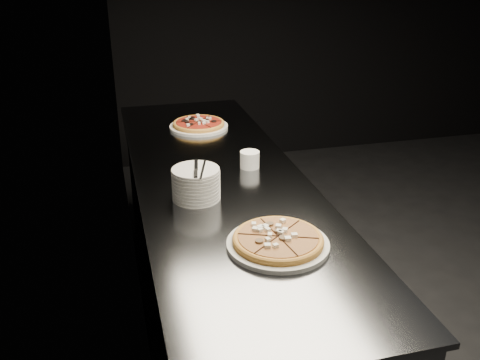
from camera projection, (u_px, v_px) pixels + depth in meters
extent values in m
cube|color=black|center=(126.00, 73.00, 2.10)|extent=(0.02, 5.00, 2.80)
cube|color=black|center=(387.00, 0.00, 4.88)|extent=(5.00, 0.02, 2.80)
cube|color=slate|center=(221.00, 265.00, 2.57)|extent=(0.70, 2.40, 0.90)
cube|color=slate|center=(220.00, 178.00, 2.38)|extent=(0.74, 2.44, 0.02)
cylinder|color=silver|center=(278.00, 244.00, 1.82)|extent=(0.35, 0.35, 0.02)
cylinder|color=gold|center=(278.00, 241.00, 1.81)|extent=(0.40, 0.40, 0.01)
torus|color=gold|center=(278.00, 239.00, 1.81)|extent=(0.40, 0.40, 0.02)
cylinder|color=#D38E46|center=(278.00, 237.00, 1.81)|extent=(0.35, 0.35, 0.01)
cylinder|color=silver|center=(199.00, 127.00, 2.99)|extent=(0.33, 0.33, 0.02)
cylinder|color=gold|center=(199.00, 124.00, 2.99)|extent=(0.33, 0.33, 0.01)
torus|color=gold|center=(199.00, 123.00, 2.99)|extent=(0.33, 0.33, 0.02)
cylinder|color=#A62618|center=(199.00, 122.00, 2.98)|extent=(0.29, 0.29, 0.01)
cylinder|color=silver|center=(197.00, 197.00, 2.17)|extent=(0.19, 0.19, 0.01)
cylinder|color=silver|center=(196.00, 193.00, 2.16)|extent=(0.19, 0.19, 0.01)
cylinder|color=silver|center=(196.00, 190.00, 2.15)|extent=(0.19, 0.19, 0.01)
cylinder|color=silver|center=(196.00, 187.00, 2.15)|extent=(0.19, 0.19, 0.01)
cylinder|color=silver|center=(196.00, 184.00, 2.14)|extent=(0.19, 0.19, 0.01)
cylinder|color=silver|center=(196.00, 180.00, 2.14)|extent=(0.19, 0.19, 0.01)
cylinder|color=silver|center=(196.00, 177.00, 2.13)|extent=(0.19, 0.19, 0.01)
cylinder|color=silver|center=(196.00, 174.00, 2.12)|extent=(0.19, 0.19, 0.01)
cylinder|color=silver|center=(196.00, 171.00, 2.12)|extent=(0.19, 0.19, 0.01)
cube|color=#B3B6BB|center=(196.00, 165.00, 2.15)|extent=(0.04, 0.13, 0.00)
cube|color=black|center=(196.00, 173.00, 2.07)|extent=(0.03, 0.08, 0.01)
cube|color=#B3B6BB|center=(203.00, 169.00, 2.11)|extent=(0.10, 0.17, 0.00)
cylinder|color=white|center=(250.00, 160.00, 2.45)|extent=(0.09, 0.09, 0.08)
cylinder|color=black|center=(250.00, 153.00, 2.44)|extent=(0.07, 0.07, 0.01)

